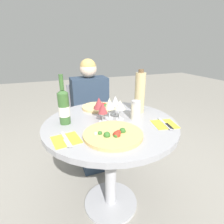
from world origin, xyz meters
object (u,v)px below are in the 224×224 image
at_px(pizza_large, 113,134).
at_px(tall_carafe, 140,93).
at_px(seated_diner, 92,120).
at_px(wine_bottle, 64,107).
at_px(dining_table, 110,141).
at_px(chair_behind_diner, 90,123).

relative_size(pizza_large, tall_carafe, 1.05).
bearing_deg(pizza_large, seated_diner, 84.40).
bearing_deg(wine_bottle, dining_table, -15.57).
bearing_deg(dining_table, tall_carafe, 19.87).
height_order(dining_table, tall_carafe, tall_carafe).
xyz_separation_m(wine_bottle, tall_carafe, (0.58, 0.02, 0.04)).
xyz_separation_m(chair_behind_diner, seated_diner, (-0.00, -0.15, 0.09)).
relative_size(dining_table, tall_carafe, 2.76).
xyz_separation_m(pizza_large, tall_carafe, (0.34, 0.30, 0.15)).
height_order(chair_behind_diner, tall_carafe, tall_carafe).
relative_size(wine_bottle, tall_carafe, 0.99).
height_order(dining_table, seated_diner, seated_diner).
bearing_deg(pizza_large, chair_behind_diner, 85.22).
bearing_deg(seated_diner, pizza_large, 84.40).
bearing_deg(dining_table, wine_bottle, 164.43).
distance_m(dining_table, tall_carafe, 0.44).
bearing_deg(tall_carafe, dining_table, -160.13).
relative_size(dining_table, seated_diner, 0.81).
bearing_deg(tall_carafe, wine_bottle, -178.20).
bearing_deg(dining_table, chair_behind_diner, 88.08).
bearing_deg(wine_bottle, seated_diner, 60.00).
height_order(wine_bottle, tall_carafe, tall_carafe).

